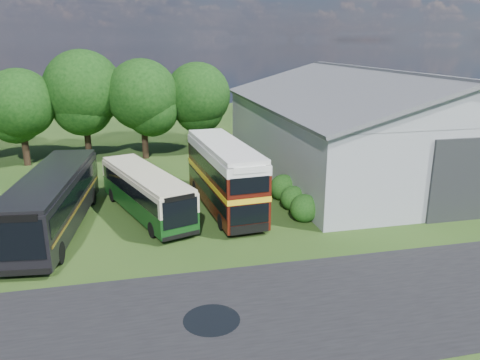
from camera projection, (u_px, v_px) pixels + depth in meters
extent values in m
plane|color=#1E3B12|center=(233.00, 279.00, 21.03)|extent=(120.00, 120.00, 0.00)
cube|color=black|center=(321.00, 306.00, 18.88)|extent=(60.00, 8.00, 0.02)
cylinder|color=black|center=(212.00, 320.00, 17.91)|extent=(2.20, 2.20, 0.01)
cube|color=gray|center=(370.00, 136.00, 38.41)|extent=(18.00, 24.00, 5.50)
cube|color=#2D3033|center=(470.00, 180.00, 27.20)|extent=(5.20, 0.18, 5.00)
cylinder|color=black|center=(26.00, 148.00, 39.72)|extent=(0.56, 0.56, 3.06)
sphere|color=black|center=(20.00, 104.00, 38.65)|extent=(5.78, 5.78, 5.78)
cylinder|color=black|center=(88.00, 139.00, 41.94)|extent=(0.56, 0.56, 3.60)
sphere|color=black|center=(83.00, 89.00, 40.67)|extent=(6.80, 6.80, 6.80)
cylinder|color=black|center=(145.00, 140.00, 42.12)|extent=(0.56, 0.56, 3.31)
sphere|color=black|center=(142.00, 95.00, 40.96)|extent=(6.26, 6.26, 6.26)
cylinder|color=black|center=(199.00, 137.00, 43.97)|extent=(0.56, 0.56, 3.17)
sphere|color=black|center=(198.00, 95.00, 42.86)|extent=(5.98, 5.98, 5.98)
sphere|color=#194714|center=(304.00, 220.00, 27.84)|extent=(1.70, 1.70, 1.70)
sphere|color=#194714|center=(293.00, 209.00, 29.71)|extent=(1.60, 1.60, 1.60)
sphere|color=#194714|center=(283.00, 199.00, 31.57)|extent=(1.80, 1.80, 1.80)
cube|color=#0E3511|center=(146.00, 191.00, 28.36)|extent=(5.42, 10.14, 2.47)
cube|color=#3F1009|center=(224.00, 174.00, 29.18)|extent=(3.34, 10.09, 3.97)
cube|color=black|center=(53.00, 200.00, 25.87)|extent=(4.10, 12.24, 2.99)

